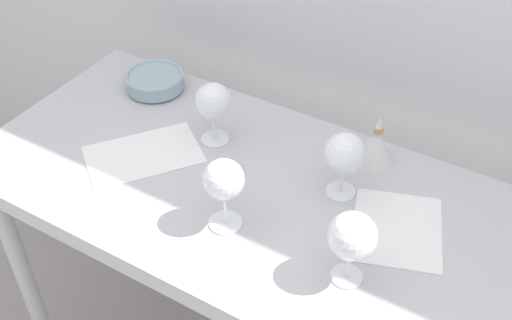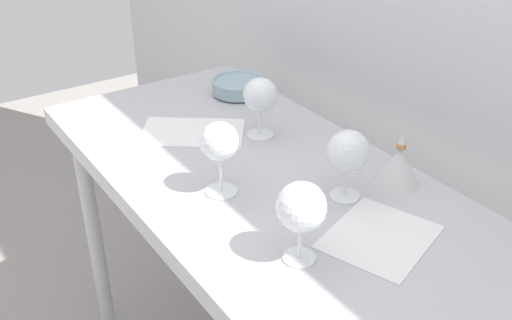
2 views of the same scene
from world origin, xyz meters
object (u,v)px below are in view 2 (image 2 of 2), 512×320
Objects in this scene: wine_glass_near_right at (301,209)px; decanter_funnel at (399,165)px; wine_glass_far_left at (260,96)px; tasting_sheet_upper at (379,237)px; wine_glass_near_center at (219,143)px; tasting_sheet_lower at (192,132)px; tasting_bowl at (238,85)px; wine_glass_far_right at (348,153)px.

wine_glass_near_right reaches higher than decanter_funnel.
tasting_sheet_upper is at bearing -6.52° from wine_glass_far_left.
wine_glass_near_center is 0.40m from tasting_sheet_upper.
tasting_sheet_upper is 0.24m from decanter_funnel.
tasting_sheet_lower is at bearing 171.11° from wine_glass_near_right.
wine_glass_far_right is at bearing -10.83° from tasting_bowl.
wine_glass_far_right is 0.73× the size of tasting_sheet_upper.
decanter_funnel is (-0.09, 0.37, -0.07)m from wine_glass_near_right.
tasting_sheet_lower is at bearing -164.91° from wine_glass_far_right.
tasting_sheet_lower is at bearing -129.72° from wine_glass_far_left.
wine_glass_near_center is at bearing 19.98° from tasting_sheet_lower.
wine_glass_far_left is at bearing 177.65° from wine_glass_far_right.
decanter_funnel is at bearing 61.28° from wine_glass_near_center.
wine_glass_far_left is at bearing -161.40° from decanter_funnel.
wine_glass_far_right is 0.29m from wine_glass_near_center.
tasting_sheet_lower is 2.05× the size of decanter_funnel.
wine_glass_near_center is (0.18, -0.24, 0.01)m from wine_glass_far_left.
tasting_sheet_upper is 0.81m from tasting_bowl.
decanter_funnel is (-0.13, 0.19, 0.05)m from tasting_sheet_upper.
tasting_bowl is (-0.79, 0.17, 0.03)m from tasting_sheet_upper.
tasting_sheet_lower is 0.30m from tasting_bowl.
wine_glass_far_right reaches higher than tasting_bowl.
tasting_sheet_lower is at bearing -58.27° from tasting_bowl.
wine_glass_near_right is 0.30m from wine_glass_near_center.
wine_glass_far_right is at bearing -2.35° from wine_glass_far_left.
tasting_bowl is at bearing 143.07° from wine_glass_near_center.
wine_glass_near_center reaches higher than tasting_bowl.
tasting_sheet_upper is at bearing -11.82° from tasting_bowl.
tasting_bowl is 1.22× the size of decanter_funnel.
decanter_funnel reaches higher than tasting_sheet_upper.
wine_glass_near_center is 0.43m from decanter_funnel.
wine_glass_near_center is (-0.30, 0.00, 0.01)m from wine_glass_near_right.
wine_glass_far_left is 0.94× the size of wine_glass_near_center.
wine_glass_far_right is 0.20m from tasting_sheet_upper.
tasting_sheet_lower is at bearing 162.92° from wine_glass_near_center.
wine_glass_far_right reaches higher than tasting_sheet_lower.
wine_glass_near_center is at bearing -128.60° from wine_glass_far_right.
tasting_sheet_upper is (0.34, 0.18, -0.12)m from wine_glass_near_center.
tasting_sheet_lower is 1.68× the size of tasting_bowl.
wine_glass_far_left is 0.36m from wine_glass_far_right.
decanter_funnel reaches higher than tasting_bowl.
wine_glass_far_right is 1.00× the size of tasting_bowl.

